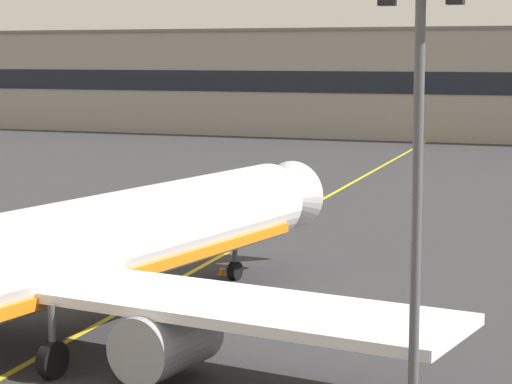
# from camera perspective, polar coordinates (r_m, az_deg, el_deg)

# --- Properties ---
(taxiway_centreline) EXTENTS (14.33, 179.48, 0.01)m
(taxiway_centreline) POSITION_cam_1_polar(r_m,az_deg,el_deg) (52.85, -3.61, -4.43)
(taxiway_centreline) COLOR yellow
(taxiway_centreline) RESTS_ON ground
(airliner_foreground) EXTENTS (32.36, 41.45, 11.65)m
(airliner_foreground) POSITION_cam_1_polar(r_m,az_deg,el_deg) (38.88, -12.29, -3.87)
(airliner_foreground) COLOR white
(airliner_foreground) RESTS_ON ground
(apron_lamp_post) EXTENTS (2.24, 0.90, 12.69)m
(apron_lamp_post) POSITION_cam_1_polar(r_m,az_deg,el_deg) (28.15, 8.76, -1.32)
(apron_lamp_post) COLOR #515156
(apron_lamp_post) RESTS_ON ground
(safety_cone_by_nose_gear) EXTENTS (0.44, 0.44, 0.55)m
(safety_cone_by_nose_gear) POSITION_cam_1_polar(r_m,az_deg,el_deg) (52.25, -1.85, -4.27)
(safety_cone_by_nose_gear) COLOR orange
(safety_cone_by_nose_gear) RESTS_ON ground
(terminal_building) EXTENTS (160.90, 12.40, 14.38)m
(terminal_building) POSITION_cam_1_polar(r_m,az_deg,el_deg) (137.85, 11.16, 5.83)
(terminal_building) COLOR #9E998E
(terminal_building) RESTS_ON ground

